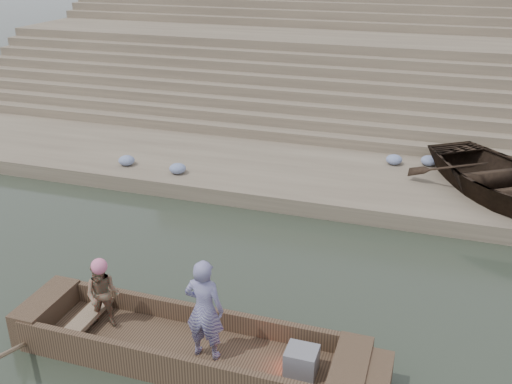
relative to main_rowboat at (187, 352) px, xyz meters
The scene contains 11 objects.
lower_landing 7.98m from the main_rowboat, 69.89° to the left, with size 32.00×4.00×0.40m, color gray.
mid_landing 15.29m from the main_rowboat, 79.63° to the left, with size 32.00×3.00×2.80m, color gray.
upper_landing 22.30m from the main_rowboat, 82.89° to the left, with size 32.00×3.00×5.20m, color gray.
ghat_steps 16.99m from the main_rowboat, 80.66° to the left, with size 32.00×11.00×5.20m.
main_rowboat is the anchor object (origin of this frame).
rowboat_trim 0.29m from the main_rowboat, ahead, with size 6.04×2.63×1.85m.
standing_man 1.01m from the main_rowboat, 11.44° to the right, with size 0.60×0.40×1.65m, color navy.
rowing_man 1.64m from the main_rowboat, behind, with size 0.57×0.45×1.18m, color #2B835B.
television 1.86m from the main_rowboat, ahead, with size 0.46×0.42×0.40m.
beached_rowboat 8.79m from the main_rowboat, 56.05° to the left, with size 3.27×4.57×0.95m, color #2D2116.
cloth_bundles 7.80m from the main_rowboat, 77.75° to the left, with size 15.55×3.11×0.26m.
Camera 1 is at (0.56, -6.08, 6.05)m, focal length 40.59 mm.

